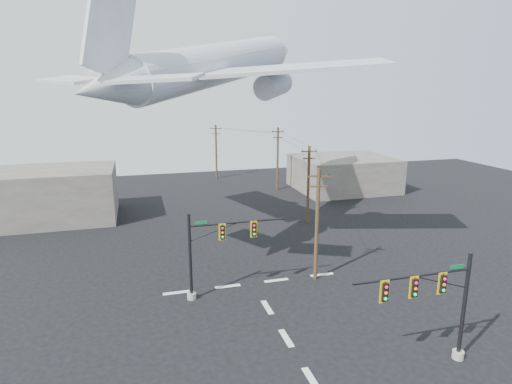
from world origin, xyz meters
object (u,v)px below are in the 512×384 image
object	(u,v)px
signal_mast_near	(438,304)
utility_pole_a	(317,223)
utility_pole_b	(308,183)
utility_pole_c	(278,157)
utility_pole_d	(216,151)
signal_mast_far	(212,252)
airliner	(218,65)

from	to	relation	value
signal_mast_near	utility_pole_a	distance (m)	12.26
utility_pole_b	utility_pole_c	xyz separation A→B (m)	(1.93, 16.76, 0.33)
signal_mast_near	utility_pole_a	xyz separation A→B (m)	(-1.87, 12.07, 1.08)
utility_pole_c	utility_pole_d	size ratio (longest dim) A/B	1.04
signal_mast_far	airliner	distance (m)	17.45
signal_mast_near	utility_pole_d	bearing A→B (deg)	92.31
utility_pole_b	utility_pole_d	world-z (taller)	utility_pole_d
signal_mast_far	utility_pole_d	bearing A→B (deg)	79.06
utility_pole_a	utility_pole_d	distance (m)	41.91
utility_pole_b	utility_pole_c	distance (m)	16.87
utility_pole_c	signal_mast_near	bearing A→B (deg)	-98.40
signal_mast_near	utility_pole_c	world-z (taller)	utility_pole_c
utility_pole_c	utility_pole_b	bearing A→B (deg)	-98.07
signal_mast_near	utility_pole_c	bearing A→B (deg)	83.09
signal_mast_near	utility_pole_a	size ratio (longest dim) A/B	0.80
utility_pole_b	utility_pole_d	xyz separation A→B (m)	(-5.46, 27.68, 0.15)
signal_mast_far	utility_pole_c	world-z (taller)	utility_pole_c
signal_mast_near	utility_pole_d	size ratio (longest dim) A/B	0.80
utility_pole_b	utility_pole_d	bearing A→B (deg)	111.59
signal_mast_far	utility_pole_c	size ratio (longest dim) A/B	0.78
utility_pole_b	airliner	bearing A→B (deg)	-147.87
utility_pole_d	utility_pole_b	bearing A→B (deg)	-54.51
utility_pole_a	airliner	distance (m)	16.85
signal_mast_near	airliner	bearing A→B (deg)	109.34
airliner	utility_pole_d	bearing A→B (deg)	32.84
utility_pole_c	utility_pole_a	bearing A→B (deg)	-104.38
signal_mast_near	utility_pole_c	xyz separation A→B (m)	(5.21, 43.06, 1.28)
utility_pole_a	airliner	bearing A→B (deg)	135.58
utility_pole_d	signal_mast_far	bearing A→B (deg)	-76.61
signal_mast_near	airliner	world-z (taller)	airliner
signal_mast_far	airliner	xyz separation A→B (m)	(2.73, 10.61, 13.57)
utility_pole_d	airliner	world-z (taller)	airliner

